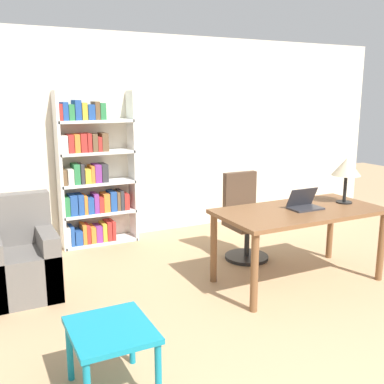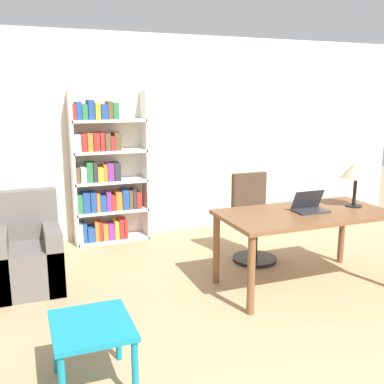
{
  "view_description": "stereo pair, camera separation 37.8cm",
  "coord_description": "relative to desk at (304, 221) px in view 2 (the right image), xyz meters",
  "views": [
    {
      "loc": [
        -2.12,
        -1.25,
        1.91
      ],
      "look_at": [
        -0.29,
        2.41,
        1.02
      ],
      "focal_mm": 42.0,
      "sensor_mm": 36.0,
      "label": 1
    },
    {
      "loc": [
        -1.77,
        -1.4,
        1.91
      ],
      "look_at": [
        -0.29,
        2.41,
        1.02
      ],
      "focal_mm": 42.0,
      "sensor_mm": 36.0,
      "label": 2
    }
  ],
  "objects": [
    {
      "name": "side_table_blue",
      "position": [
        -2.25,
        -0.89,
        -0.29
      ],
      "size": [
        0.51,
        0.57,
        0.46
      ],
      "color": "teal",
      "rests_on": "ground_plane"
    },
    {
      "name": "desk",
      "position": [
        0.0,
        0.0,
        0.0
      ],
      "size": [
        1.7,
        0.86,
        0.77
      ],
      "color": "brown",
      "rests_on": "ground_plane"
    },
    {
      "name": "armchair",
      "position": [
        -2.6,
        0.93,
        -0.35
      ],
      "size": [
        0.65,
        0.67,
        0.96
      ],
      "color": "#66605B",
      "rests_on": "ground_plane"
    },
    {
      "name": "bookshelf",
      "position": [
        -1.59,
        2.13,
        0.2
      ],
      "size": [
        0.98,
        0.28,
        1.96
      ],
      "color": "white",
      "rests_on": "ground_plane"
    },
    {
      "name": "wall_back",
      "position": [
        -0.83,
        2.32,
        0.67
      ],
      "size": [
        8.0,
        0.06,
        2.7
      ],
      "color": "beige",
      "rests_on": "ground_plane"
    },
    {
      "name": "table_lamp",
      "position": [
        0.61,
        0.01,
        0.48
      ],
      "size": [
        0.3,
        0.3,
        0.49
      ],
      "color": "black",
      "rests_on": "desk"
    },
    {
      "name": "office_chair",
      "position": [
        -0.11,
        0.84,
        -0.22
      ],
      "size": [
        0.51,
        0.51,
        1.02
      ],
      "color": "black",
      "rests_on": "ground_plane"
    },
    {
      "name": "laptop",
      "position": [
        0.05,
        0.0,
        0.14
      ],
      "size": [
        0.33,
        0.21,
        0.21
      ],
      "color": "#2D2D33",
      "rests_on": "desk"
    }
  ]
}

